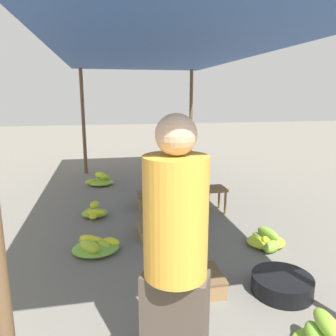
{
  "coord_description": "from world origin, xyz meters",
  "views": [
    {
      "loc": [
        -0.84,
        -0.95,
        1.79
      ],
      "look_at": [
        0.0,
        3.28,
        0.83
      ],
      "focal_mm": 35.0,
      "sensor_mm": 36.0,
      "label": 1
    }
  ],
  "objects_px": {
    "banana_pile_left_1": "(95,246)",
    "banana_pile_left_2": "(100,181)",
    "stool": "(214,192)",
    "banana_pile_right_2": "(267,240)",
    "banana_pile_right_0": "(181,173)",
    "basin_black": "(282,284)",
    "crate_far": "(199,282)",
    "vendor_foreground": "(175,259)",
    "crate_mid": "(159,229)",
    "banana_pile_left_0": "(94,212)",
    "crate_near": "(153,200)"
  },
  "relations": [
    {
      "from": "banana_pile_left_1",
      "to": "vendor_foreground",
      "type": "bearing_deg",
      "value": -75.41
    },
    {
      "from": "banana_pile_right_0",
      "to": "crate_far",
      "type": "height_order",
      "value": "banana_pile_right_0"
    },
    {
      "from": "stool",
      "to": "banana_pile_right_2",
      "type": "relative_size",
      "value": 0.77
    },
    {
      "from": "banana_pile_left_1",
      "to": "banana_pile_right_2",
      "type": "relative_size",
      "value": 1.12
    },
    {
      "from": "banana_pile_left_1",
      "to": "crate_near",
      "type": "distance_m",
      "value": 1.68
    },
    {
      "from": "stool",
      "to": "basin_black",
      "type": "height_order",
      "value": "stool"
    },
    {
      "from": "banana_pile_left_1",
      "to": "banana_pile_left_2",
      "type": "bearing_deg",
      "value": 89.01
    },
    {
      "from": "banana_pile_left_2",
      "to": "crate_far",
      "type": "relative_size",
      "value": 1.4
    },
    {
      "from": "crate_near",
      "to": "crate_mid",
      "type": "relative_size",
      "value": 0.93
    },
    {
      "from": "banana_pile_left_0",
      "to": "crate_mid",
      "type": "xyz_separation_m",
      "value": [
        0.84,
        -0.84,
        0.02
      ]
    },
    {
      "from": "crate_mid",
      "to": "stool",
      "type": "bearing_deg",
      "value": 35.38
    },
    {
      "from": "basin_black",
      "to": "crate_far",
      "type": "bearing_deg",
      "value": 166.23
    },
    {
      "from": "vendor_foreground",
      "to": "basin_black",
      "type": "relative_size",
      "value": 3.06
    },
    {
      "from": "banana_pile_left_0",
      "to": "crate_far",
      "type": "height_order",
      "value": "banana_pile_left_0"
    },
    {
      "from": "banana_pile_right_2",
      "to": "banana_pile_left_2",
      "type": "bearing_deg",
      "value": 121.38
    },
    {
      "from": "basin_black",
      "to": "crate_far",
      "type": "xyz_separation_m",
      "value": [
        -0.74,
        0.18,
        0.01
      ]
    },
    {
      "from": "crate_mid",
      "to": "banana_pile_right_0",
      "type": "bearing_deg",
      "value": 71.66
    },
    {
      "from": "vendor_foreground",
      "to": "crate_far",
      "type": "height_order",
      "value": "vendor_foreground"
    },
    {
      "from": "banana_pile_right_0",
      "to": "banana_pile_right_2",
      "type": "bearing_deg",
      "value": -87.0
    },
    {
      "from": "crate_far",
      "to": "banana_pile_left_0",
      "type": "bearing_deg",
      "value": 115.16
    },
    {
      "from": "basin_black",
      "to": "banana_pile_left_0",
      "type": "relative_size",
      "value": 1.12
    },
    {
      "from": "banana_pile_left_1",
      "to": "banana_pile_left_2",
      "type": "height_order",
      "value": "banana_pile_left_2"
    },
    {
      "from": "banana_pile_left_1",
      "to": "crate_far",
      "type": "bearing_deg",
      "value": -45.78
    },
    {
      "from": "basin_black",
      "to": "banana_pile_right_2",
      "type": "height_order",
      "value": "banana_pile_right_2"
    },
    {
      "from": "basin_black",
      "to": "crate_far",
      "type": "height_order",
      "value": "crate_far"
    },
    {
      "from": "banana_pile_right_2",
      "to": "stool",
      "type": "bearing_deg",
      "value": 100.36
    },
    {
      "from": "stool",
      "to": "banana_pile_right_0",
      "type": "relative_size",
      "value": 0.64
    },
    {
      "from": "stool",
      "to": "banana_pile_left_2",
      "type": "distance_m",
      "value": 2.65
    },
    {
      "from": "stool",
      "to": "crate_far",
      "type": "xyz_separation_m",
      "value": [
        -0.83,
        -2.0,
        -0.23
      ]
    },
    {
      "from": "basin_black",
      "to": "crate_near",
      "type": "height_order",
      "value": "crate_near"
    },
    {
      "from": "banana_pile_right_0",
      "to": "banana_pile_left_0",
      "type": "bearing_deg",
      "value": -129.5
    },
    {
      "from": "vendor_foreground",
      "to": "banana_pile_left_2",
      "type": "height_order",
      "value": "vendor_foreground"
    },
    {
      "from": "crate_near",
      "to": "banana_pile_left_1",
      "type": "bearing_deg",
      "value": -122.47
    },
    {
      "from": "vendor_foreground",
      "to": "crate_far",
      "type": "distance_m",
      "value": 1.35
    },
    {
      "from": "crate_mid",
      "to": "basin_black",
      "type": "bearing_deg",
      "value": -58.68
    },
    {
      "from": "basin_black",
      "to": "crate_near",
      "type": "distance_m",
      "value": 2.72
    },
    {
      "from": "banana_pile_left_0",
      "to": "banana_pile_right_2",
      "type": "relative_size",
      "value": 0.96
    },
    {
      "from": "vendor_foreground",
      "to": "crate_mid",
      "type": "bearing_deg",
      "value": 82.68
    },
    {
      "from": "banana_pile_left_0",
      "to": "crate_far",
      "type": "distance_m",
      "value": 2.36
    },
    {
      "from": "banana_pile_left_1",
      "to": "crate_far",
      "type": "height_order",
      "value": "banana_pile_left_1"
    },
    {
      "from": "stool",
      "to": "crate_far",
      "type": "relative_size",
      "value": 0.95
    },
    {
      "from": "banana_pile_left_2",
      "to": "crate_far",
      "type": "xyz_separation_m",
      "value": [
        0.92,
        -3.97,
        -0.0
      ]
    },
    {
      "from": "banana_pile_left_1",
      "to": "banana_pile_right_2",
      "type": "xyz_separation_m",
      "value": [
        2.04,
        -0.27,
        0.01
      ]
    },
    {
      "from": "banana_pile_left_0",
      "to": "banana_pile_right_0",
      "type": "height_order",
      "value": "same"
    },
    {
      "from": "banana_pile_left_2",
      "to": "banana_pile_right_0",
      "type": "distance_m",
      "value": 1.84
    },
    {
      "from": "banana_pile_left_2",
      "to": "banana_pile_right_0",
      "type": "relative_size",
      "value": 0.93
    },
    {
      "from": "basin_black",
      "to": "banana_pile_left_1",
      "type": "relative_size",
      "value": 0.97
    },
    {
      "from": "basin_black",
      "to": "banana_pile_left_2",
      "type": "bearing_deg",
      "value": 111.75
    },
    {
      "from": "stool",
      "to": "banana_pile_left_2",
      "type": "xyz_separation_m",
      "value": [
        -1.75,
        1.97,
        -0.23
      ]
    },
    {
      "from": "vendor_foreground",
      "to": "banana_pile_left_2",
      "type": "distance_m",
      "value": 5.04
    }
  ]
}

